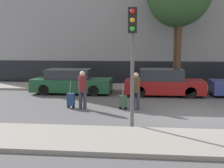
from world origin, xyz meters
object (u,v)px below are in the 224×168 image
pedestrian_left (82,88)px  trolley_left (71,99)px  traffic_light (132,44)px  parked_bicycle (167,81)px  pedestrian_right (136,89)px  parked_car_0 (71,82)px  trolley_right (123,101)px  parked_car_1 (163,83)px

pedestrian_left → trolley_left: (-0.54, 0.10, -0.54)m
traffic_light → parked_bicycle: bearing=79.8°
trolley_left → pedestrian_right: bearing=0.1°
parked_car_0 → pedestrian_left: bearing=-69.8°
traffic_light → parked_bicycle: 10.07m
trolley_right → traffic_light: bearing=-80.2°
parked_car_0 → pedestrian_right: (3.79, -3.97, 0.25)m
parked_car_0 → trolley_left: parked_car_0 is taller
trolley_right → trolley_left: bearing=179.6°
parked_car_1 → pedestrian_left: pedestrian_left is taller
trolley_right → parked_bicycle: trolley_right is taller
pedestrian_left → parked_bicycle: pedestrian_left is taller
pedestrian_left → trolley_right: 1.84m
parked_car_0 → pedestrian_left: size_ratio=2.69×
parked_car_1 → trolley_left: parked_car_1 is taller
parked_car_1 → pedestrian_left: bearing=-132.6°
parked_car_0 → traffic_light: 8.28m
parked_car_0 → pedestrian_right: pedestrian_right is taller
parked_car_1 → trolley_right: bearing=-116.1°
trolley_left → traffic_light: (2.81, -3.08, 2.41)m
trolley_right → pedestrian_right: bearing=2.1°
trolley_left → trolley_right: trolley_left is taller
pedestrian_right → trolley_right: 0.77m
pedestrian_right → parked_bicycle: bearing=73.3°
parked_car_0 → traffic_light: (3.77, -7.05, 2.15)m
parked_car_0 → pedestrian_right: size_ratio=2.78×
parked_car_1 → parked_bicycle: size_ratio=2.39×
parked_car_0 → pedestrian_right: bearing=-46.3°
trolley_right → parked_bicycle: 6.97m
pedestrian_left → trolley_right: (1.75, 0.08, -0.57)m
parked_car_0 → pedestrian_left: (1.50, -4.07, 0.28)m
pedestrian_left → pedestrian_right: bearing=12.6°
parked_car_0 → trolley_left: size_ratio=3.68×
trolley_left → pedestrian_right: size_ratio=0.76×
trolley_right → parked_car_0: bearing=129.1°
pedestrian_right → traffic_light: (-0.02, -3.08, 1.90)m
trolley_right → parked_bicycle: bearing=71.0°
pedestrian_left → traffic_light: 4.19m
parked_car_1 → pedestrian_right: 4.11m
trolley_left → pedestrian_right: 2.88m
parked_car_1 → pedestrian_left: size_ratio=2.57×
parked_car_1 → trolley_left: 5.72m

